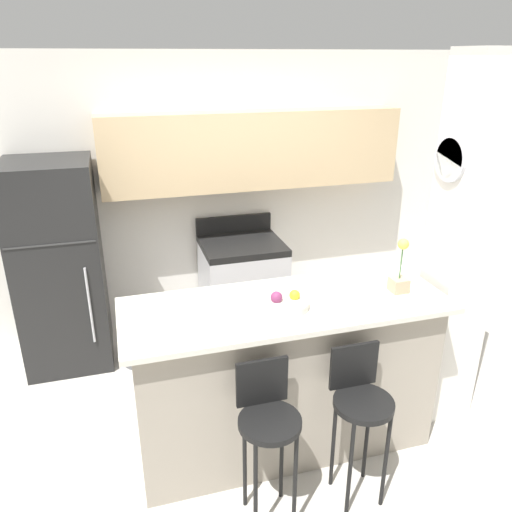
# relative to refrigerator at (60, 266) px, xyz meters

# --- Properties ---
(ground_plane) EXTENTS (14.00, 14.00, 0.00)m
(ground_plane) POSITION_rel_refrigerator_xyz_m (1.45, -1.53, -0.88)
(ground_plane) COLOR beige
(wall_back) EXTENTS (5.60, 0.38, 2.55)m
(wall_back) POSITION_rel_refrigerator_xyz_m (1.57, 0.34, 0.58)
(wall_back) COLOR white
(wall_back) RESTS_ON ground_plane
(pillar_right) EXTENTS (0.38, 0.32, 2.55)m
(pillar_right) POSITION_rel_refrigerator_xyz_m (2.70, -1.49, 0.40)
(pillar_right) COLOR white
(pillar_right) RESTS_ON ground_plane
(counter_bar) EXTENTS (2.03, 0.74, 1.08)m
(counter_bar) POSITION_rel_refrigerator_xyz_m (1.45, -1.53, -0.33)
(counter_bar) COLOR gray
(counter_bar) RESTS_ON ground_plane
(refrigerator) EXTENTS (0.68, 0.73, 1.75)m
(refrigerator) POSITION_rel_refrigerator_xyz_m (0.00, 0.00, 0.00)
(refrigerator) COLOR black
(refrigerator) RESTS_ON ground_plane
(stove_range) EXTENTS (0.74, 0.67, 1.07)m
(stove_range) POSITION_rel_refrigerator_xyz_m (1.58, 0.04, -0.42)
(stove_range) COLOR silver
(stove_range) RESTS_ON ground_plane
(bar_stool_left) EXTENTS (0.35, 0.35, 0.97)m
(bar_stool_left) POSITION_rel_refrigerator_xyz_m (1.17, -2.04, -0.23)
(bar_stool_left) COLOR black
(bar_stool_left) RESTS_ON ground_plane
(bar_stool_right) EXTENTS (0.35, 0.35, 0.97)m
(bar_stool_right) POSITION_rel_refrigerator_xyz_m (1.73, -2.04, -0.23)
(bar_stool_right) COLOR black
(bar_stool_right) RESTS_ON ground_plane
(orchid_vase) EXTENTS (0.11, 0.11, 0.36)m
(orchid_vase) POSITION_rel_refrigerator_xyz_m (2.20, -1.57, 0.32)
(orchid_vase) COLOR tan
(orchid_vase) RESTS_ON counter_bar
(fruit_bowl) EXTENTS (0.27, 0.27, 0.11)m
(fruit_bowl) POSITION_rel_refrigerator_xyz_m (1.43, -1.59, 0.24)
(fruit_bowl) COLOR silver
(fruit_bowl) RESTS_ON counter_bar
(trash_bin) EXTENTS (0.28, 0.28, 0.38)m
(trash_bin) POSITION_rel_refrigerator_xyz_m (0.56, -0.26, -0.69)
(trash_bin) COLOR #59595B
(trash_bin) RESTS_ON ground_plane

